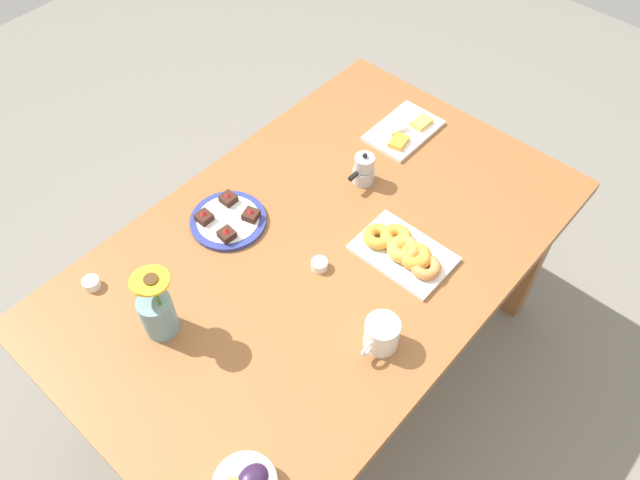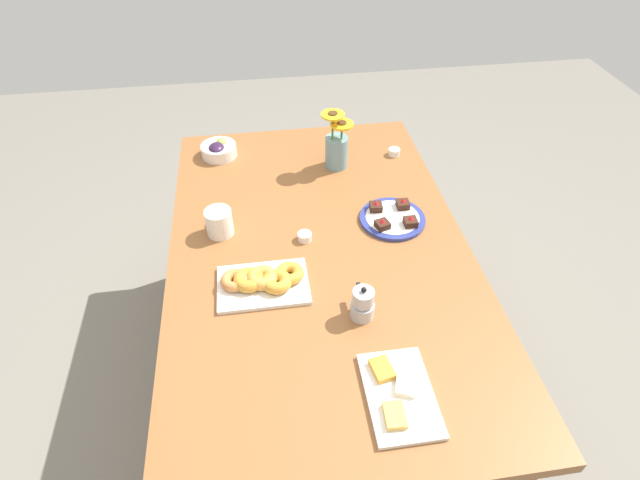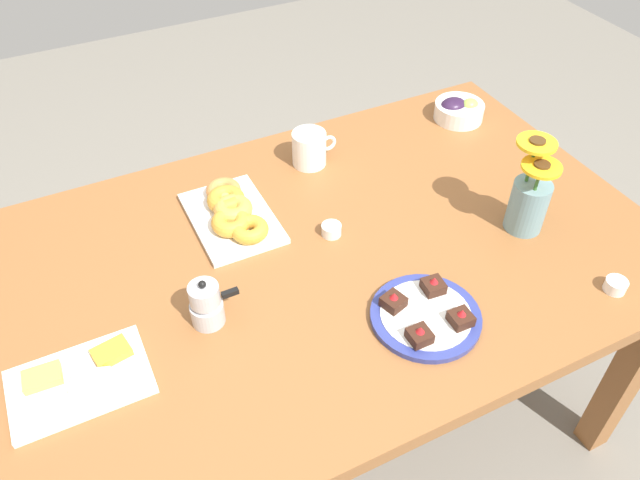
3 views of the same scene
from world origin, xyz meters
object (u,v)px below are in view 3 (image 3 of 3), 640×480
at_px(croissant_platter, 232,213).
at_px(cheese_platter, 80,379).
at_px(coffee_mug, 310,148).
at_px(flower_vase, 529,200).
at_px(jam_cup_berry, 616,285).
at_px(moka_pot, 206,305).
at_px(grape_bowl, 459,110).
at_px(jam_cup_honey, 331,229).
at_px(dining_table, 320,278).
at_px(dessert_plate, 426,315).

bearing_deg(croissant_platter, cheese_platter, -143.51).
xyz_separation_m(coffee_mug, flower_vase, (0.35, -0.46, 0.03)).
relative_size(jam_cup_berry, moka_pot, 0.40).
distance_m(coffee_mug, grape_bowl, 0.50).
xyz_separation_m(jam_cup_honey, flower_vase, (0.43, -0.18, 0.07)).
xyz_separation_m(dining_table, jam_cup_honey, (0.05, 0.04, 0.10)).
bearing_deg(jam_cup_honey, croissant_platter, 141.91).
xyz_separation_m(croissant_platter, flower_vase, (0.62, -0.33, 0.06)).
bearing_deg(dessert_plate, coffee_mug, 88.00).
bearing_deg(croissant_platter, grape_bowl, 10.14).
distance_m(coffee_mug, jam_cup_berry, 0.82).
height_order(dining_table, cheese_platter, cheese_platter).
distance_m(dining_table, jam_cup_berry, 0.66).
bearing_deg(dining_table, coffee_mug, 68.24).
xyz_separation_m(jam_cup_berry, moka_pot, (-0.83, 0.31, 0.03)).
distance_m(flower_vase, moka_pot, 0.78).
bearing_deg(croissant_platter, moka_pot, -119.46).
bearing_deg(grape_bowl, cheese_platter, -159.25).
distance_m(jam_cup_berry, moka_pot, 0.88).
bearing_deg(moka_pot, cheese_platter, -172.03).
relative_size(cheese_platter, moka_pot, 2.18).
xyz_separation_m(croissant_platter, dessert_plate, (0.25, -0.47, -0.01)).
bearing_deg(moka_pot, croissant_platter, 60.54).
distance_m(dining_table, flower_vase, 0.53).
xyz_separation_m(jam_cup_honey, jam_cup_berry, (0.47, -0.44, 0.00)).
bearing_deg(jam_cup_berry, grape_bowl, 82.22).
bearing_deg(coffee_mug, jam_cup_berry, -61.18).
height_order(jam_cup_berry, moka_pot, moka_pot).
bearing_deg(jam_cup_berry, dining_table, 143.42).
xyz_separation_m(croissant_platter, moka_pot, (-0.16, -0.28, 0.02)).
height_order(dessert_plate, moka_pot, moka_pot).
xyz_separation_m(croissant_platter, jam_cup_honey, (0.19, -0.15, -0.01)).
height_order(jam_cup_honey, moka_pot, moka_pot).
bearing_deg(moka_pot, coffee_mug, 43.54).
xyz_separation_m(grape_bowl, dessert_plate, (-0.52, -0.61, -0.02)).
bearing_deg(coffee_mug, dessert_plate, -92.00).
distance_m(dining_table, coffee_mug, 0.38).
bearing_deg(cheese_platter, moka_pot, 7.97).
bearing_deg(flower_vase, dining_table, 164.14).
bearing_deg(moka_pot, jam_cup_berry, -20.66).
height_order(dining_table, croissant_platter, croissant_platter).
height_order(coffee_mug, flower_vase, flower_vase).
distance_m(cheese_platter, croissant_platter, 0.53).
relative_size(coffee_mug, croissant_platter, 0.45).
height_order(cheese_platter, jam_cup_berry, cheese_platter).
distance_m(cheese_platter, jam_cup_honey, 0.64).
relative_size(grape_bowl, dessert_plate, 0.62).
distance_m(grape_bowl, cheese_platter, 1.28).
distance_m(coffee_mug, croissant_platter, 0.30).
relative_size(dining_table, croissant_platter, 5.71).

